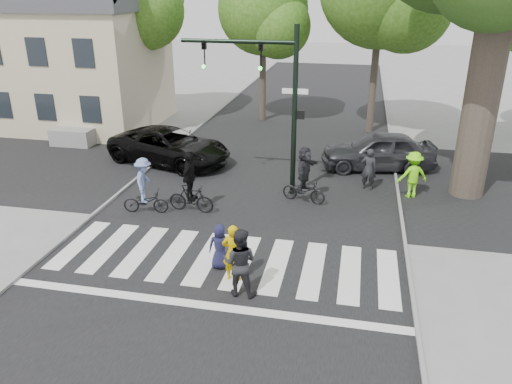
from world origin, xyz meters
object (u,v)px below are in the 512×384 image
at_px(traffic_signal, 271,87).
at_px(car_grey, 378,151).
at_px(pedestrian_adult, 240,262).
at_px(cyclist_left, 145,189).
at_px(pedestrian_child, 220,246).
at_px(cyclist_right, 304,178).
at_px(pedestrian_woman, 233,253).
at_px(cyclist_mid, 190,188).
at_px(car_suv, 170,146).

height_order(traffic_signal, car_grey, traffic_signal).
xyz_separation_m(pedestrian_adult, car_grey, (3.47, 10.14, -0.10)).
bearing_deg(car_grey, traffic_signal, -59.02).
distance_m(cyclist_left, car_grey, 9.83).
relative_size(pedestrian_child, cyclist_left, 0.67).
height_order(pedestrian_child, cyclist_right, cyclist_right).
xyz_separation_m(traffic_signal, cyclist_right, (1.35, -0.65, -2.99)).
xyz_separation_m(pedestrian_child, cyclist_left, (-3.43, 2.95, 0.19)).
height_order(pedestrian_woman, pedestrian_adult, pedestrian_adult).
bearing_deg(pedestrian_woman, cyclist_right, -106.10).
height_order(pedestrian_woman, car_grey, car_grey).
xyz_separation_m(traffic_signal, pedestrian_adult, (0.48, -6.72, -3.01)).
relative_size(pedestrian_adult, car_grey, 0.38).
relative_size(traffic_signal, cyclist_left, 3.09).
distance_m(pedestrian_woman, cyclist_mid, 4.56).
bearing_deg(cyclist_mid, pedestrian_woman, -57.47).
distance_m(traffic_signal, cyclist_mid, 4.44).
distance_m(cyclist_left, car_suv, 5.15).
bearing_deg(pedestrian_adult, car_grey, -107.39).
height_order(cyclist_mid, car_grey, cyclist_mid).
distance_m(pedestrian_child, cyclist_right, 5.24).
bearing_deg(cyclist_right, pedestrian_woman, -102.32).
bearing_deg(pedestrian_woman, pedestrian_adult, 114.36).
relative_size(traffic_signal, car_suv, 1.11).
xyz_separation_m(pedestrian_woman, car_suv, (-4.98, 8.49, -0.04)).
distance_m(pedestrian_woman, pedestrian_child, 0.72).
relative_size(cyclist_left, cyclist_right, 0.95).
distance_m(traffic_signal, cyclist_left, 5.54).
bearing_deg(cyclist_right, cyclist_left, -158.53).
height_order(cyclist_left, car_suv, cyclist_left).
xyz_separation_m(traffic_signal, car_suv, (-4.82, 2.38, -3.15)).
bearing_deg(traffic_signal, pedestrian_adult, -85.95).
distance_m(pedestrian_woman, pedestrian_adult, 0.69).
bearing_deg(car_grey, cyclist_mid, -57.64).
relative_size(pedestrian_woman, car_grey, 0.34).
height_order(traffic_signal, cyclist_left, traffic_signal).
height_order(pedestrian_adult, cyclist_right, cyclist_right).
xyz_separation_m(traffic_signal, cyclist_left, (-3.77, -2.66, -3.06)).
xyz_separation_m(pedestrian_woman, pedestrian_adult, (0.32, -0.60, 0.10)).
bearing_deg(pedestrian_child, pedestrian_adult, 116.67).
xyz_separation_m(pedestrian_woman, cyclist_left, (-3.93, 3.45, 0.05)).
height_order(pedestrian_adult, cyclist_left, cyclist_left).
bearing_deg(cyclist_right, car_grey, 57.49).
bearing_deg(cyclist_mid, pedestrian_child, -59.60).
relative_size(traffic_signal, car_grey, 1.29).
bearing_deg(traffic_signal, car_grey, 40.99).
bearing_deg(pedestrian_child, cyclist_mid, -69.29).
height_order(pedestrian_adult, car_grey, pedestrian_adult).
xyz_separation_m(pedestrian_child, car_grey, (4.29, 9.04, 0.14)).
bearing_deg(car_suv, pedestrian_adult, -133.06).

